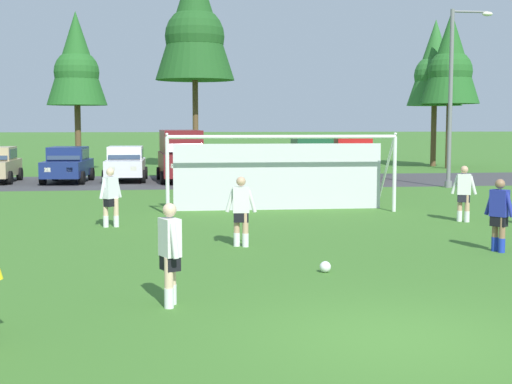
% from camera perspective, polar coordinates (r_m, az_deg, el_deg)
% --- Properties ---
extents(ground_plane, '(400.00, 400.00, 0.00)m').
position_cam_1_polar(ground_plane, '(24.60, -0.01, -1.30)').
color(ground_plane, '#3D7028').
extents(parking_lot_strip, '(52.00, 8.40, 0.01)m').
position_cam_1_polar(parking_lot_strip, '(36.09, -2.34, 0.86)').
color(parking_lot_strip, '#3D3D3F').
rests_on(parking_lot_strip, ground).
extents(soccer_ball, '(0.22, 0.22, 0.22)m').
position_cam_1_polar(soccer_ball, '(14.23, 5.45, -5.84)').
color(soccer_ball, white).
rests_on(soccer_ball, ground).
extents(soccer_goal, '(7.44, 2.00, 2.57)m').
position_cam_1_polar(soccer_goal, '(23.98, 1.84, 1.62)').
color(soccer_goal, white).
rests_on(soccer_goal, ground).
extents(player_striker_near, '(0.73, 0.26, 1.64)m').
position_cam_1_polar(player_striker_near, '(16.98, -1.18, -1.54)').
color(player_striker_near, tan).
rests_on(player_striker_near, ground).
extents(player_defender_far, '(0.62, 0.54, 1.64)m').
position_cam_1_polar(player_defender_far, '(20.54, -11.29, -0.43)').
color(player_defender_far, beige).
rests_on(player_defender_far, ground).
extents(player_winger_left, '(0.37, 0.74, 1.64)m').
position_cam_1_polar(player_winger_left, '(11.56, -6.74, -4.89)').
color(player_winger_left, beige).
rests_on(player_winger_left, ground).
extents(player_winger_right, '(0.48, 0.67, 1.64)m').
position_cam_1_polar(player_winger_right, '(17.18, 18.47, -1.75)').
color(player_winger_right, '#936B4C').
rests_on(player_winger_right, ground).
extents(player_trailing_back, '(0.70, 0.39, 1.64)m').
position_cam_1_polar(player_trailing_back, '(22.08, 15.93, -0.13)').
color(player_trailing_back, tan).
rests_on(player_trailing_back, ground).
extents(parked_car_slot_left, '(2.27, 4.32, 1.72)m').
position_cam_1_polar(parked_car_slot_left, '(36.37, -14.49, 2.10)').
color(parked_car_slot_left, navy).
rests_on(parked_car_slot_left, ground).
extents(parked_car_slot_center_left, '(2.08, 4.22, 1.72)m').
position_cam_1_polar(parked_car_slot_center_left, '(36.60, -10.16, 2.21)').
color(parked_car_slot_center_left, silver).
rests_on(parked_car_slot_center_left, ground).
extents(parked_car_slot_center, '(2.42, 4.91, 2.52)m').
position_cam_1_polar(parked_car_slot_center, '(35.93, -5.89, 2.95)').
color(parked_car_slot_center, maroon).
rests_on(parked_car_slot_center, ground).
extents(parked_car_slot_center_right, '(2.04, 4.20, 1.72)m').
position_cam_1_polar(parked_car_slot_center_right, '(35.29, 1.90, 2.18)').
color(parked_car_slot_center_right, black).
rests_on(parked_car_slot_center_right, ground).
extents(parked_car_slot_right, '(2.36, 4.71, 2.16)m').
position_cam_1_polar(parked_car_slot_right, '(36.45, 4.37, 2.64)').
color(parked_car_slot_right, '#194C2D').
rests_on(parked_car_slot_right, ground).
extents(parked_car_slot_far_right, '(2.31, 4.69, 2.16)m').
position_cam_1_polar(parked_car_slot_far_right, '(38.04, 7.35, 2.73)').
color(parked_car_slot_far_right, red).
rests_on(parked_car_slot_far_right, ground).
extents(tree_mid_left, '(3.52, 3.52, 9.40)m').
position_cam_1_polar(tree_mid_left, '(44.80, -13.86, 9.86)').
color(tree_mid_left, brown).
rests_on(tree_mid_left, ground).
extents(tree_center_back, '(5.02, 5.02, 13.38)m').
position_cam_1_polar(tree_center_back, '(47.31, -4.82, 13.11)').
color(tree_center_back, brown).
rests_on(tree_center_back, ground).
extents(tree_mid_right, '(3.66, 3.66, 9.75)m').
position_cam_1_polar(tree_mid_right, '(47.71, 14.96, 9.85)').
color(tree_mid_right, brown).
rests_on(tree_mid_right, ground).
extents(tree_right_edge, '(3.61, 3.61, 9.62)m').
position_cam_1_polar(tree_right_edge, '(49.97, 13.83, 9.56)').
color(tree_right_edge, brown).
rests_on(tree_right_edge, ground).
extents(street_lamp, '(2.00, 0.32, 7.83)m').
position_cam_1_polar(street_lamp, '(33.62, 15.23, 7.24)').
color(street_lamp, slate).
rests_on(street_lamp, ground).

